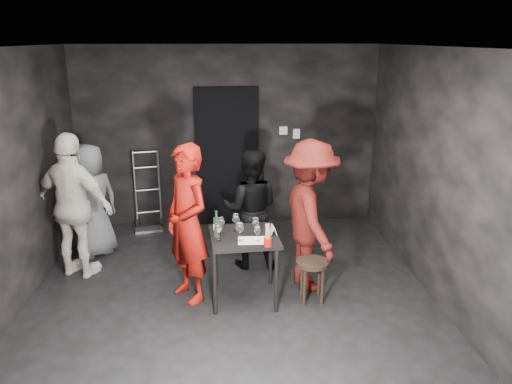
{
  "coord_description": "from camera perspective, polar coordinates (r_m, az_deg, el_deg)",
  "views": [
    {
      "loc": [
        -0.07,
        -4.93,
        2.79
      ],
      "look_at": [
        0.29,
        0.25,
        1.17
      ],
      "focal_mm": 35.0,
      "sensor_mm": 36.0,
      "label": 1
    }
  ],
  "objects": [
    {
      "name": "wine_glass_e",
      "position": [
        5.2,
        0.17,
        -4.75
      ],
      "size": [
        0.09,
        0.09,
        0.18
      ],
      "primitive_type": null,
      "rotation": [
        0.0,
        0.0,
        -0.41
      ],
      "color": "white",
      "rests_on": "tasting_table"
    },
    {
      "name": "tasting_table",
      "position": [
        5.43,
        -1.36,
        -5.93
      ],
      "size": [
        0.72,
        0.72,
        0.75
      ],
      "rotation": [
        0.0,
        0.0,
        0.08
      ],
      "color": "black",
      "rests_on": "floor"
    },
    {
      "name": "wall_front",
      "position": [
        2.83,
        -2.07,
        -13.34
      ],
      "size": [
        4.5,
        0.04,
        2.7
      ],
      "primitive_type": "cube",
      "color": "black",
      "rests_on": "ground"
    },
    {
      "name": "bystander_cream",
      "position": [
        6.22,
        -20.21,
        -0.22
      ],
      "size": [
        1.34,
        1.01,
        2.07
      ],
      "primitive_type": "imported",
      "rotation": [
        0.0,
        0.0,
        2.74
      ],
      "color": "white",
      "rests_on": "floor"
    },
    {
      "name": "stool",
      "position": [
        5.52,
        6.46,
        -8.73
      ],
      "size": [
        0.36,
        0.36,
        0.47
      ],
      "rotation": [
        0.0,
        0.0,
        0.43
      ],
      "color": "black",
      "rests_on": "floor"
    },
    {
      "name": "wine_glass_d",
      "position": [
        5.21,
        -1.88,
        -4.48
      ],
      "size": [
        0.1,
        0.1,
        0.22
      ],
      "primitive_type": null,
      "rotation": [
        0.0,
        0.0,
        0.16
      ],
      "color": "white",
      "rests_on": "tasting_table"
    },
    {
      "name": "man_maroon",
      "position": [
        5.59,
        6.28,
        -1.46
      ],
      "size": [
        0.8,
        1.38,
        2.01
      ],
      "primitive_type": "imported",
      "rotation": [
        0.0,
        0.0,
        1.73
      ],
      "color": "#4E110D",
      "rests_on": "floor"
    },
    {
      "name": "hand_truck",
      "position": [
        7.73,
        -12.16,
        -2.56
      ],
      "size": [
        0.4,
        0.34,
        1.2
      ],
      "rotation": [
        0.0,
        0.0,
        0.21
      ],
      "color": "#B2B2B7",
      "rests_on": "floor"
    },
    {
      "name": "wall_right",
      "position": [
        5.64,
        20.5,
        1.36
      ],
      "size": [
        0.04,
        5.0,
        2.7
      ],
      "primitive_type": "cube",
      "color": "black",
      "rests_on": "ground"
    },
    {
      "name": "server_red",
      "position": [
        5.36,
        -7.9,
        -2.21
      ],
      "size": [
        0.83,
        0.89,
        2.03
      ],
      "primitive_type": "imported",
      "rotation": [
        0.0,
        0.0,
        -0.94
      ],
      "color": "#9E1109",
      "rests_on": "floor"
    },
    {
      "name": "floor",
      "position": [
        5.67,
        -2.8,
        -12.24
      ],
      "size": [
        4.5,
        5.0,
        0.02
      ],
      "primitive_type": "cube",
      "color": "black",
      "rests_on": "ground"
    },
    {
      "name": "wine_bottle",
      "position": [
        5.34,
        -4.54,
        -3.95
      ],
      "size": [
        0.07,
        0.07,
        0.29
      ],
      "rotation": [
        0.0,
        0.0,
        -0.16
      ],
      "color": "black",
      "rests_on": "tasting_table"
    },
    {
      "name": "wallbox_lower",
      "position": [
        7.6,
        4.63,
        6.67
      ],
      "size": [
        0.1,
        0.06,
        0.14
      ],
      "primitive_type": "cube",
      "color": "#B7B7B2",
      "rests_on": "wall_back"
    },
    {
      "name": "bystander_grey",
      "position": [
        6.83,
        -18.32,
        -0.95
      ],
      "size": [
        0.83,
        0.79,
        1.52
      ],
      "primitive_type": "imported",
      "rotation": [
        0.0,
        0.0,
        3.84
      ],
      "color": "#565659",
      "rests_on": "floor"
    },
    {
      "name": "breadstick_cup",
      "position": [
        5.07,
        1.36,
        -5.0
      ],
      "size": [
        0.08,
        0.08,
        0.26
      ],
      "rotation": [
        0.0,
        0.0,
        0.28
      ],
      "color": "#AD1106",
      "rests_on": "tasting_table"
    },
    {
      "name": "wallbox_upper",
      "position": [
        7.56,
        3.13,
        7.04
      ],
      "size": [
        0.12,
        0.06,
        0.12
      ],
      "primitive_type": "cube",
      "color": "#B7B7B2",
      "rests_on": "wall_back"
    },
    {
      "name": "wall_left",
      "position": [
        5.58,
        -26.78,
        0.43
      ],
      "size": [
        0.04,
        5.0,
        2.7
      ],
      "primitive_type": "cube",
      "color": "black",
      "rests_on": "ground"
    },
    {
      "name": "wine_glass_b",
      "position": [
        5.39,
        -3.98,
        -3.79
      ],
      "size": [
        0.09,
        0.09,
        0.21
      ],
      "primitive_type": null,
      "rotation": [
        0.0,
        0.0,
        0.13
      ],
      "color": "white",
      "rests_on": "tasting_table"
    },
    {
      "name": "wine_glass_a",
      "position": [
        5.22,
        -4.33,
        -4.5
      ],
      "size": [
        0.09,
        0.09,
        0.22
      ],
      "primitive_type": null,
      "rotation": [
        0.0,
        0.0,
        -0.08
      ],
      "color": "white",
      "rests_on": "tasting_table"
    },
    {
      "name": "woman_black",
      "position": [
        6.18,
        -0.61,
        -1.98
      ],
      "size": [
        0.78,
        0.49,
        1.5
      ],
      "primitive_type": "imported",
      "rotation": [
        0.0,
        0.0,
        3.01
      ],
      "color": "black",
      "rests_on": "floor"
    },
    {
      "name": "tasting_mat",
      "position": [
        5.25,
        -0.29,
        -5.55
      ],
      "size": [
        0.33,
        0.22,
        0.0
      ],
      "primitive_type": "cube",
      "rotation": [
        0.0,
        0.0,
        -0.03
      ],
      "color": "white",
      "rests_on": "tasting_table"
    },
    {
      "name": "ceiling",
      "position": [
        4.93,
        -3.28,
        16.2
      ],
      "size": [
        4.5,
        5.0,
        0.02
      ],
      "primitive_type": "cube",
      "color": "silver",
      "rests_on": "ground"
    },
    {
      "name": "reserved_card",
      "position": [
        5.41,
        1.79,
        -4.34
      ],
      "size": [
        0.09,
        0.13,
        0.1
      ],
      "primitive_type": null,
      "rotation": [
        0.0,
        0.0,
        0.12
      ],
      "color": "white",
      "rests_on": "tasting_table"
    },
    {
      "name": "wine_glass_f",
      "position": [
        5.37,
        -0.05,
        -3.85
      ],
      "size": [
        0.1,
        0.1,
        0.21
      ],
      "primitive_type": null,
      "rotation": [
        0.0,
        0.0,
        0.34
      ],
      "color": "white",
      "rests_on": "tasting_table"
    },
    {
      "name": "wall_back",
      "position": [
        7.57,
        -3.37,
        6.28
      ],
      "size": [
        4.5,
        0.04,
        2.7
      ],
      "primitive_type": "cube",
      "color": "black",
      "rests_on": "ground"
    },
    {
      "name": "wine_glass_c",
      "position": [
        5.47,
        -2.3,
        -3.41
      ],
      "size": [
        0.11,
        0.11,
        0.22
      ],
      "primitive_type": null,
      "rotation": [
        0.0,
        0.0,
        -0.36
      ],
      "color": "white",
      "rests_on": "tasting_table"
    },
    {
      "name": "doorway",
      "position": [
        7.58,
        -3.32,
        3.97
      ],
      "size": [
        0.95,
        0.1,
        2.1
      ],
      "primitive_type": "cube",
      "color": "black",
      "rests_on": "ground"
    }
  ]
}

